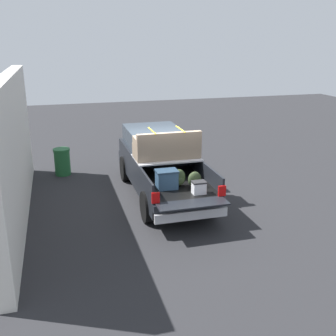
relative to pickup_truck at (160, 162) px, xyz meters
name	(u,v)px	position (x,y,z in m)	size (l,w,h in m)	color
ground_plane	(163,195)	(-0.38, 0.00, -0.99)	(40.00, 40.00, 0.00)	#262628
pickup_truck	(160,162)	(0.00, 0.00, 0.00)	(6.05, 2.06, 2.23)	black
building_facade	(14,150)	(-0.93, 4.24, 0.95)	(8.63, 0.36, 3.88)	silver
trash_can	(62,162)	(2.59, 3.00, -0.49)	(0.60, 0.60, 0.98)	#1E592D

